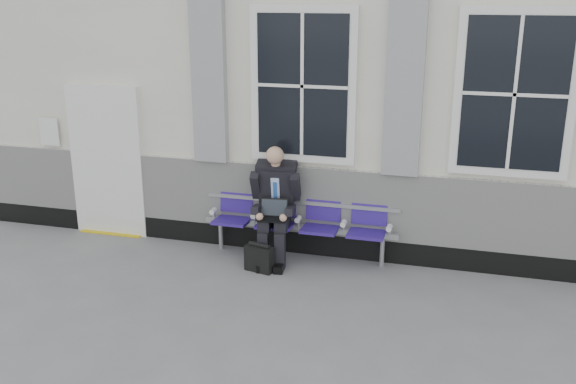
% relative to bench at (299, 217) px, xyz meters
% --- Properties ---
extents(ground, '(70.00, 70.00, 0.00)m').
position_rel_bench_xyz_m(ground, '(2.15, -1.32, -0.55)').
color(ground, slate).
rests_on(ground, ground).
extents(station_building, '(14.40, 4.40, 4.49)m').
position_rel_bench_xyz_m(station_building, '(2.14, 2.15, 1.67)').
color(station_building, silver).
rests_on(station_building, ground).
extents(bench, '(2.60, 0.47, 0.91)m').
position_rel_bench_xyz_m(bench, '(0.00, 0.00, 0.00)').
color(bench, '#9EA0A3').
rests_on(bench, ground).
extents(businessman, '(0.66, 0.88, 1.52)m').
position_rel_bench_xyz_m(businessman, '(-0.28, -0.14, 0.26)').
color(businessman, black).
rests_on(businessman, ground).
extents(briefcase, '(0.39, 0.24, 0.37)m').
position_rel_bench_xyz_m(briefcase, '(-0.37, -0.58, -0.38)').
color(briefcase, black).
rests_on(briefcase, ground).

